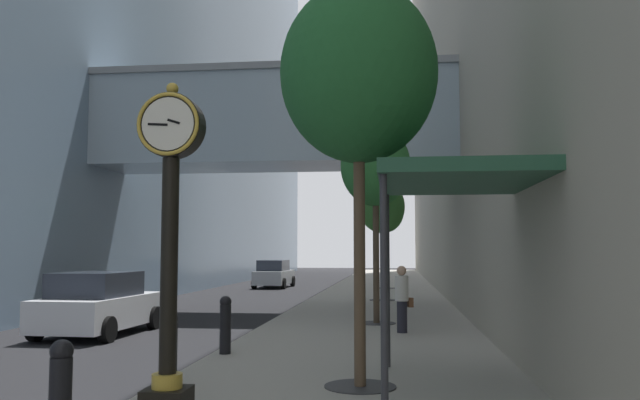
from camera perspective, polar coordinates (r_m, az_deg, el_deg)
ground_plane at (r=28.45m, az=-0.92°, el=-8.95°), size 110.00×110.00×0.00m
sidewalk_right at (r=31.20m, az=5.25°, el=-8.41°), size 5.89×80.00×0.14m
street_clock at (r=8.51m, az=-13.12°, el=-2.62°), size 0.84×0.55×4.26m
bollard_second at (r=7.42m, az=-21.92°, el=-15.59°), size 0.24×0.24×1.16m
bollard_third at (r=10.36m, az=-13.10°, el=-12.52°), size 0.24×0.24×1.16m
bollard_fourth at (r=13.44m, az=-8.34°, el=-10.71°), size 0.24×0.24×1.16m
street_tree_near at (r=10.44m, az=3.43°, el=10.96°), size 2.49×2.49×6.32m
street_tree_mid_near at (r=18.91m, az=4.91°, el=2.87°), size 2.04×2.04×5.71m
street_tree_mid_far at (r=27.51m, az=5.47°, el=-0.67°), size 1.95×1.95×5.05m
street_tree_far at (r=36.22m, az=5.75°, el=-1.02°), size 2.11×2.11×5.50m
pedestrian_walking at (r=16.76m, az=7.25°, el=-8.51°), size 0.52×0.44×1.69m
storefront_awning at (r=10.35m, az=11.74°, el=1.53°), size 2.40×3.60×3.30m
car_silver_near at (r=39.12m, az=-4.08°, el=-6.55°), size 2.06×4.23×1.65m
car_white_mid at (r=18.24m, az=-18.94°, el=-8.69°), size 2.23×4.14×1.65m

